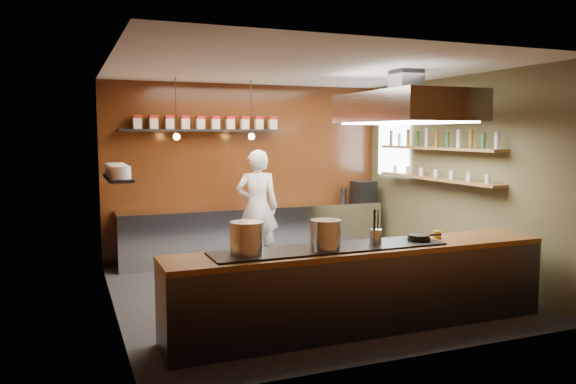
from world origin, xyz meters
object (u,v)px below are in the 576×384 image
espresso_machine (364,191)px  chef (257,207)px  stockpot_small (326,234)px  stockpot_large (247,238)px  extractor_hood (405,107)px

espresso_machine → chef: size_ratio=0.20×
chef → stockpot_small: bearing=100.0°
stockpot_large → chef: (1.24, 3.38, -0.16)m
stockpot_large → stockpot_small: stockpot_large is taller
stockpot_small → espresso_machine: (2.58, 3.78, -0.01)m
espresso_machine → chef: chef is taller
stockpot_large → espresso_machine: 5.06m
extractor_hood → espresso_machine: bearing=72.4°
extractor_hood → stockpot_small: size_ratio=6.08×
extractor_hood → espresso_machine: 3.01m
stockpot_small → chef: 3.46m
stockpot_large → chef: size_ratio=0.18×
extractor_hood → stockpot_large: size_ratio=5.90×
extractor_hood → espresso_machine: size_ratio=5.34×
extractor_hood → stockpot_large: 3.21m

